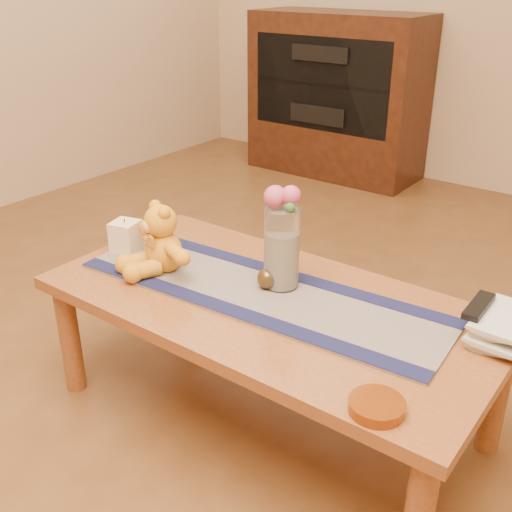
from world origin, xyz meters
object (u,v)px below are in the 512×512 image
Objects in this scene: teddy_bear at (163,238)px; pillar_candle at (126,236)px; bronze_ball at (267,278)px; book_bottom at (476,328)px; amber_dish at (377,406)px; glass_vase at (282,248)px; tv_remote at (479,306)px.

pillar_candle is at bearing -163.81° from teddy_bear.
pillar_candle is 1.61× the size of bronze_ball.
teddy_bear is 1.00m from book_bottom.
amber_dish is (1.11, -0.25, -0.05)m from pillar_candle.
book_bottom is at bearing 82.10° from amber_dish.
glass_vase reaches higher than bronze_ball.
teddy_bear is 0.93m from amber_dish.
tv_remote is (0.61, 0.15, 0.04)m from bronze_ball.
tv_remote is (0.00, -0.01, 0.07)m from book_bottom.
pillar_candle is 0.41× the size of glass_vase.
bronze_ball is at bearing -169.75° from book_bottom.
bronze_ball reaches higher than book_bottom.
teddy_bear is at bearing 165.70° from amber_dish.
tv_remote reaches higher than amber_dish.
pillar_candle is 0.67× the size of tv_remote.
glass_vase is 0.61m from book_bottom.
teddy_bear is 1.43× the size of book_bottom.
pillar_candle is 0.61m from glass_vase.
book_bottom is at bearing 10.88° from pillar_candle.
amber_dish is at bearing 7.60° from teddy_bear.
glass_vase is at bearing -172.87° from book_bottom.
bronze_ball is 0.63m from amber_dish.
bronze_ball is (0.36, 0.09, -0.07)m from teddy_bear.
pillar_candle reaches higher than book_bottom.
tv_remote reaches higher than bronze_ball.
bronze_ball is at bearing -167.64° from tv_remote.
glass_vase reaches higher than tv_remote.
amber_dish reaches higher than book_bottom.
teddy_bear is 0.38m from bronze_ball.
teddy_bear reaches higher than amber_dish.
tv_remote is 1.22× the size of amber_dish.
teddy_bear is at bearing -167.41° from tv_remote.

